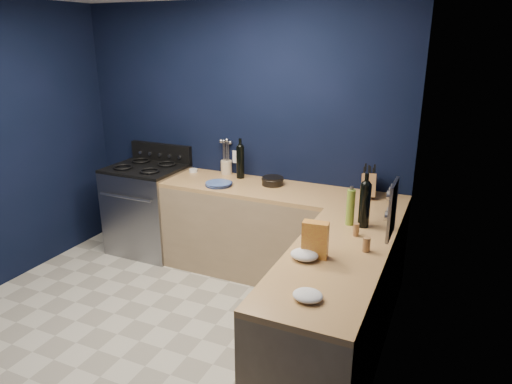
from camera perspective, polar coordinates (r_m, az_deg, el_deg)
The scene contains 26 objects.
floor at distance 3.89m, azimuth -14.23°, elevation -17.59°, with size 3.50×3.50×0.02m, color beige.
wall_back at distance 4.74m, azimuth -2.31°, elevation 7.00°, with size 3.50×0.02×2.60m, color black.
wall_right at distance 2.59m, azimuth 15.54°, elevation -3.64°, with size 0.02×3.50×2.60m, color black.
cab_back at distance 4.49m, azimuth 2.87°, elevation -5.38°, with size 2.30×0.63×0.86m, color #9B815F.
top_back at distance 4.32m, azimuth 2.97°, elevation 0.08°, with size 2.30×0.63×0.04m, color olive.
cab_right at distance 3.30m, azimuth 9.28°, elevation -15.17°, with size 0.63×1.67×0.86m, color #9B815F.
top_right at distance 3.07m, azimuth 9.72°, elevation -8.18°, with size 0.63×1.67×0.04m, color olive.
gas_range at distance 5.17m, azimuth -13.16°, elevation -2.18°, with size 0.76×0.66×0.92m, color gray.
oven_door at distance 4.95m, azimuth -15.34°, elevation -3.44°, with size 0.59×0.02×0.42m, color black.
cooktop at distance 5.03m, azimuth -13.56°, elevation 2.89°, with size 0.76×0.66×0.03m, color black.
backguard at distance 5.23m, azimuth -11.66°, elevation 4.83°, with size 0.76×0.06×0.20m, color black.
spice_panel at distance 3.15m, azimuth 16.55°, elevation -2.09°, with size 0.02×0.28×0.38m, color gray.
wall_outlet at distance 4.77m, azimuth -2.40°, elevation 4.36°, with size 0.09×0.02×0.13m, color white.
plate_stack at distance 4.43m, azimuth -4.67°, elevation 1.00°, with size 0.25×0.25×0.03m, color #395093.
ramekin at distance 4.91m, azimuth -7.78°, elevation 2.66°, with size 0.09×0.09×0.03m, color white.
utensil_crock at distance 4.80m, azimuth -3.69°, elevation 3.09°, with size 0.11×0.11×0.14m, color beige.
wine_bottle_back at distance 4.63m, azimuth -1.95°, elevation 3.70°, with size 0.08×0.08×0.33m, color black.
lemon_basket at distance 4.43m, azimuth 2.07°, elevation 1.37°, with size 0.21×0.21×0.08m, color black.
knife_block at distance 4.21m, azimuth 13.74°, elevation 0.81°, with size 0.11×0.19×0.21m, color olive.
wine_bottle_right at distance 3.51m, azimuth 13.30°, elevation -1.66°, with size 0.08×0.08×0.33m, color black.
oil_bottle at distance 3.53m, azimuth 11.62°, elevation -1.88°, with size 0.06×0.06×0.28m, color olive.
spice_jar_near at distance 3.38m, azimuth 12.29°, elevation -4.58°, with size 0.04×0.04×0.09m, color olive.
spice_jar_far at distance 3.15m, azimuth 13.52°, elevation -6.35°, with size 0.05×0.05×0.10m, color olive.
crouton_bag at distance 2.99m, azimuth 7.34°, elevation -5.88°, with size 0.17×0.08×0.24m, color #B62A28.
towel_front at distance 2.98m, azimuth 6.02°, elevation -7.74°, with size 0.18×0.15×0.06m, color white.
towel_end at distance 2.57m, azimuth 6.42°, elevation -12.61°, with size 0.17×0.15×0.05m, color white.
Camera 1 is at (2.08, -2.39, 2.25)m, focal length 32.29 mm.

